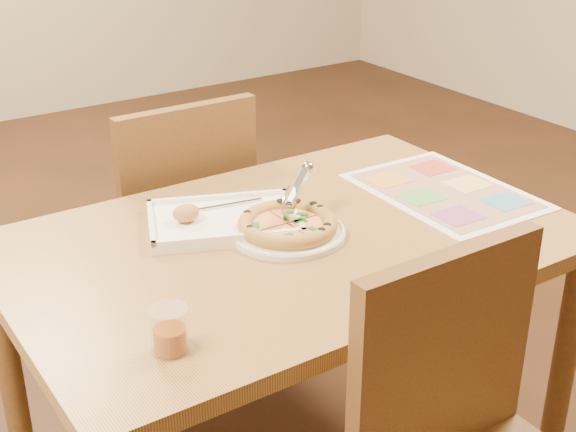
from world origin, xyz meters
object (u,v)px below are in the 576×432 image
appetizer_tray (221,221)px  menu (445,191)px  chair_far (177,207)px  plate (288,233)px  glass_tumbler (170,333)px  dining_table (290,269)px  pizza (288,225)px  pizza_cutter (295,192)px

appetizer_tray → menu: 0.60m
chair_far → menu: (0.48, -0.61, 0.16)m
plate → appetizer_tray: size_ratio=0.64×
menu → glass_tumbler: bearing=-164.2°
dining_table → menu: size_ratio=2.72×
plate → dining_table: bearing=-63.6°
chair_far → menu: 0.79m
chair_far → pizza: bearing=89.9°
chair_far → pizza_cutter: bearing=94.0°
menu → pizza: bearing=178.1°
plate → menu: plate is taller
appetizer_tray → menu: appetizer_tray is taller
chair_far → pizza_cutter: (0.04, -0.56, 0.24)m
pizza_cutter → glass_tumbler: 0.56m
pizza → appetizer_tray: bearing=130.0°
chair_far → pizza_cutter: chair_far is taller
chair_far → plate: (-0.00, -0.60, 0.16)m
pizza_cutter → appetizer_tray: size_ratio=0.35×
plate → pizza: (0.00, 0.00, 0.02)m
dining_table → chair_far: size_ratio=2.77×
dining_table → plate: bearing=116.4°
pizza → menu: size_ratio=0.49×
chair_far → pizza: (-0.00, -0.59, 0.18)m
chair_far → pizza: 0.62m
pizza_cutter → appetizer_tray: pizza_cutter is taller
dining_table → appetizer_tray: size_ratio=3.14×
pizza → glass_tumbler: 0.51m
dining_table → pizza_cutter: 0.18m
pizza_cutter → appetizer_tray: bearing=111.6°
chair_far → appetizer_tray: chair_far is taller
dining_table → pizza_cutter: size_ratio=8.91×
pizza → pizza_cutter: pizza_cutter is taller
dining_table → plate: size_ratio=4.89×
pizza_cutter → appetizer_tray: 0.19m
dining_table → chair_far: (-0.00, 0.60, -0.07)m
pizza → pizza_cutter: (0.04, 0.03, 0.06)m
plate → menu: size_ratio=0.56×
glass_tumbler → menu: (0.91, 0.26, -0.04)m
chair_far → plate: size_ratio=1.77×
pizza → pizza_cutter: bearing=35.0°
glass_tumbler → dining_table: bearing=31.4°
dining_table → chair_far: chair_far is taller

